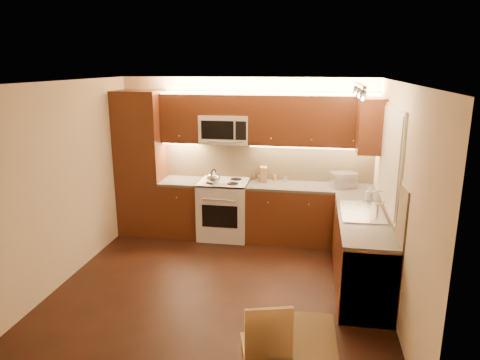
% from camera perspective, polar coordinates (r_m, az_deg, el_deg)
% --- Properties ---
extents(floor, '(4.00, 4.00, 0.01)m').
position_cam_1_polar(floor, '(5.66, -2.51, -13.71)').
color(floor, black).
rests_on(floor, ground).
extents(ceiling, '(4.00, 4.00, 0.01)m').
position_cam_1_polar(ceiling, '(4.98, -2.84, 12.50)').
color(ceiling, beige).
rests_on(ceiling, ground).
extents(wall_back, '(4.00, 0.01, 2.50)m').
position_cam_1_polar(wall_back, '(7.09, 0.78, 2.98)').
color(wall_back, '#CAB694').
rests_on(wall_back, ground).
extents(wall_front, '(4.00, 0.01, 2.50)m').
position_cam_1_polar(wall_front, '(3.38, -10.04, -10.78)').
color(wall_front, '#CAB694').
rests_on(wall_front, ground).
extents(wall_left, '(0.01, 4.00, 2.50)m').
position_cam_1_polar(wall_left, '(5.93, -21.91, -0.44)').
color(wall_left, '#CAB694').
rests_on(wall_left, ground).
extents(wall_right, '(0.01, 4.00, 2.50)m').
position_cam_1_polar(wall_right, '(5.15, 19.65, -2.41)').
color(wall_right, '#CAB694').
rests_on(wall_right, ground).
extents(pantry, '(0.70, 0.60, 2.30)m').
position_cam_1_polar(pantry, '(7.27, -12.57, 2.11)').
color(pantry, '#47250F').
rests_on(pantry, floor).
extents(base_cab_back_left, '(0.62, 0.60, 0.86)m').
position_cam_1_polar(base_cab_back_left, '(7.24, -7.40, -3.62)').
color(base_cab_back_left, '#47250F').
rests_on(base_cab_back_left, floor).
extents(counter_back_left, '(0.62, 0.60, 0.04)m').
position_cam_1_polar(counter_back_left, '(7.11, -7.51, -0.17)').
color(counter_back_left, '#32302E').
rests_on(counter_back_left, base_cab_back_left).
extents(base_cab_back_right, '(1.92, 0.60, 0.86)m').
position_cam_1_polar(base_cab_back_right, '(6.94, 8.91, -4.50)').
color(base_cab_back_right, '#47250F').
rests_on(base_cab_back_right, floor).
extents(counter_back_right, '(1.92, 0.60, 0.04)m').
position_cam_1_polar(counter_back_right, '(6.80, 9.06, -0.91)').
color(counter_back_right, '#32302E').
rests_on(counter_back_right, base_cab_back_right).
extents(base_cab_right, '(0.60, 2.00, 0.86)m').
position_cam_1_polar(base_cab_right, '(5.76, 15.32, -8.96)').
color(base_cab_right, '#47250F').
rests_on(base_cab_right, floor).
extents(counter_right, '(0.60, 2.00, 0.04)m').
position_cam_1_polar(counter_right, '(5.60, 15.63, -4.73)').
color(counter_right, '#32302E').
rests_on(counter_right, base_cab_right).
extents(dishwasher, '(0.58, 0.60, 0.84)m').
position_cam_1_polar(dishwasher, '(5.13, 16.03, -12.07)').
color(dishwasher, silver).
rests_on(dishwasher, floor).
extents(backsplash_back, '(3.30, 0.02, 0.60)m').
position_cam_1_polar(backsplash_back, '(7.05, 3.58, 2.47)').
color(backsplash_back, tan).
rests_on(backsplash_back, wall_back).
extents(backsplash_right, '(0.02, 2.00, 0.60)m').
position_cam_1_polar(backsplash_right, '(5.54, 18.84, -1.70)').
color(backsplash_right, tan).
rests_on(backsplash_right, wall_right).
extents(upper_cab_back_left, '(0.62, 0.35, 0.75)m').
position_cam_1_polar(upper_cab_back_left, '(7.04, -7.48, 7.93)').
color(upper_cab_back_left, '#47250F').
rests_on(upper_cab_back_left, wall_back).
extents(upper_cab_back_right, '(1.92, 0.35, 0.75)m').
position_cam_1_polar(upper_cab_back_right, '(6.73, 9.42, 7.56)').
color(upper_cab_back_right, '#47250F').
rests_on(upper_cab_back_right, wall_back).
extents(upper_cab_bridge, '(0.76, 0.35, 0.31)m').
position_cam_1_polar(upper_cab_bridge, '(6.85, -1.94, 9.71)').
color(upper_cab_bridge, '#47250F').
rests_on(upper_cab_bridge, wall_back).
extents(upper_cab_right_corner, '(0.35, 0.50, 0.75)m').
position_cam_1_polar(upper_cab_right_corner, '(6.36, 16.52, 6.74)').
color(upper_cab_right_corner, '#47250F').
rests_on(upper_cab_right_corner, wall_right).
extents(stove, '(0.76, 0.65, 0.92)m').
position_cam_1_polar(stove, '(7.04, -2.07, -3.78)').
color(stove, silver).
rests_on(stove, floor).
extents(microwave, '(0.76, 0.38, 0.44)m').
position_cam_1_polar(microwave, '(6.88, -1.94, 6.59)').
color(microwave, silver).
rests_on(microwave, wall_back).
extents(window_frame, '(0.03, 1.44, 1.24)m').
position_cam_1_polar(window_frame, '(5.59, 18.90, 2.67)').
color(window_frame, silver).
rests_on(window_frame, wall_right).
extents(window_blinds, '(0.02, 1.36, 1.16)m').
position_cam_1_polar(window_blinds, '(5.59, 18.69, 2.68)').
color(window_blinds, silver).
rests_on(window_blinds, wall_right).
extents(sink, '(0.52, 0.86, 0.15)m').
position_cam_1_polar(sink, '(5.71, 15.55, -3.34)').
color(sink, silver).
rests_on(sink, counter_right).
extents(faucet, '(0.20, 0.04, 0.30)m').
position_cam_1_polar(faucet, '(5.71, 17.40, -2.69)').
color(faucet, silver).
rests_on(faucet, counter_right).
extents(track_light_bar, '(0.04, 1.20, 0.03)m').
position_cam_1_polar(track_light_bar, '(5.28, 15.18, 11.72)').
color(track_light_bar, silver).
rests_on(track_light_bar, ceiling).
extents(kettle, '(0.26, 0.26, 0.24)m').
position_cam_1_polar(kettle, '(6.74, -3.45, 0.48)').
color(kettle, silver).
rests_on(kettle, stove).
extents(toaster_oven, '(0.43, 0.37, 0.22)m').
position_cam_1_polar(toaster_oven, '(6.83, 13.19, 0.07)').
color(toaster_oven, silver).
rests_on(toaster_oven, counter_back_right).
extents(knife_block, '(0.13, 0.18, 0.23)m').
position_cam_1_polar(knife_block, '(6.95, 3.06, 0.75)').
color(knife_block, '#A87A4C').
rests_on(knife_block, counter_back_right).
extents(spice_jar_a, '(0.05, 0.05, 0.10)m').
position_cam_1_polar(spice_jar_a, '(6.99, 2.53, 0.28)').
color(spice_jar_a, silver).
rests_on(spice_jar_a, counter_back_right).
extents(spice_jar_b, '(0.05, 0.05, 0.09)m').
position_cam_1_polar(spice_jar_b, '(7.08, 1.82, 0.41)').
color(spice_jar_b, brown).
rests_on(spice_jar_b, counter_back_right).
extents(spice_jar_c, '(0.05, 0.05, 0.11)m').
position_cam_1_polar(spice_jar_c, '(6.96, 5.81, 0.17)').
color(spice_jar_c, silver).
rests_on(spice_jar_c, counter_back_right).
extents(spice_jar_d, '(0.05, 0.05, 0.09)m').
position_cam_1_polar(spice_jar_d, '(7.04, 4.52, 0.33)').
color(spice_jar_d, '#A58131').
rests_on(spice_jar_d, counter_back_right).
extents(soap_bottle, '(0.09, 0.10, 0.19)m').
position_cam_1_polar(soap_bottle, '(6.25, 16.33, -1.65)').
color(soap_bottle, silver).
rests_on(soap_bottle, counter_right).
extents(rug, '(0.70, 1.01, 0.01)m').
position_cam_1_polar(rug, '(4.78, 8.19, -19.59)').
color(rug, black).
rests_on(rug, floor).
extents(dining_chair, '(0.47, 0.47, 0.86)m').
position_cam_1_polar(dining_chair, '(3.94, 3.25, -20.33)').
color(dining_chair, '#A87A4C').
rests_on(dining_chair, floor).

